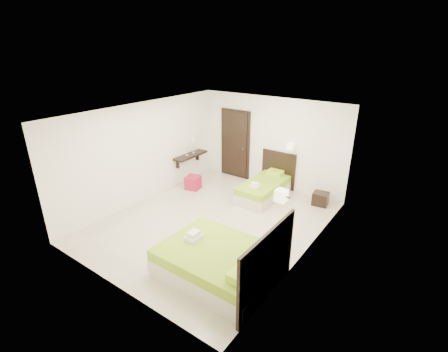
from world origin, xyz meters
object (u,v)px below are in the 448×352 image
Objects in this scene: nightstand at (320,199)px; bed_double at (222,262)px; bed_single at (265,187)px; ottoman at (193,182)px.

bed_double is at bearing -103.23° from nightstand.
bed_single is at bearing 106.38° from bed_double.
bed_single is 4.53× the size of nightstand.
bed_single is at bearing -171.68° from nightstand.
bed_single is 4.53× the size of ottoman.
bed_single is 0.85× the size of bed_double.
bed_double is 3.82m from nightstand.
ottoman is at bearing 138.30° from bed_double.
bed_double is 3.94m from ottoman.
bed_double is at bearing -41.70° from ottoman.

